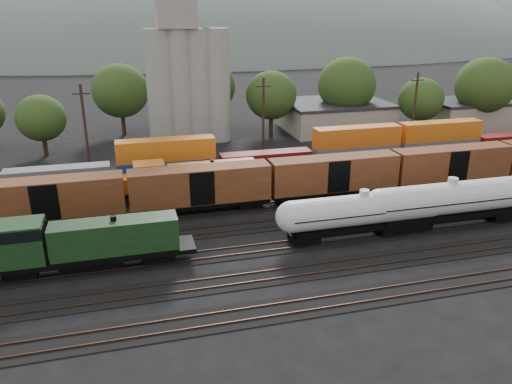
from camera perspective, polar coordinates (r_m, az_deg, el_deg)
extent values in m
plane|color=black|center=(50.22, -5.63, -4.56)|extent=(600.00, 600.00, 0.00)
cube|color=black|center=(37.33, -1.68, -13.96)|extent=(180.00, 3.20, 0.08)
cube|color=#382319|center=(36.71, -1.41, -14.47)|extent=(180.00, 0.08, 0.16)
cube|color=#382319|center=(37.87, -1.93, -13.27)|extent=(180.00, 0.08, 0.16)
cube|color=black|center=(41.46, -3.29, -10.17)|extent=(180.00, 3.20, 0.08)
cube|color=#382319|center=(40.82, -3.09, -10.57)|extent=(180.00, 0.08, 0.16)
cube|color=#382319|center=(42.03, -3.50, -9.60)|extent=(180.00, 0.08, 0.16)
cube|color=black|center=(45.77, -4.58, -7.08)|extent=(180.00, 3.20, 0.08)
cube|color=#382319|center=(45.10, -4.42, -7.39)|extent=(180.00, 0.08, 0.16)
cube|color=#382319|center=(46.36, -4.75, -6.59)|extent=(180.00, 0.08, 0.16)
cube|color=black|center=(50.20, -5.63, -4.52)|extent=(180.00, 3.20, 0.08)
cube|color=#382319|center=(49.52, -5.50, -4.77)|extent=(180.00, 0.08, 0.16)
cube|color=#382319|center=(50.81, -5.77, -4.10)|extent=(180.00, 0.08, 0.16)
cube|color=black|center=(54.73, -6.51, -2.37)|extent=(180.00, 3.20, 0.08)
cube|color=#382319|center=(54.04, -6.40, -2.58)|extent=(180.00, 0.08, 0.16)
cube|color=#382319|center=(55.35, -6.63, -2.02)|extent=(180.00, 0.08, 0.16)
cube|color=black|center=(59.33, -7.25, -0.56)|extent=(180.00, 3.20, 0.08)
cube|color=#382319|center=(58.64, -7.15, -0.73)|extent=(180.00, 0.08, 0.16)
cube|color=#382319|center=(59.97, -7.35, -0.25)|extent=(180.00, 0.08, 0.16)
cube|color=black|center=(64.00, -7.88, 0.99)|extent=(180.00, 3.20, 0.08)
cube|color=#382319|center=(63.30, -7.79, 0.85)|extent=(180.00, 0.08, 0.16)
cube|color=#382319|center=(64.65, -7.96, 1.26)|extent=(180.00, 0.08, 0.16)
cube|color=black|center=(44.82, -18.30, -6.90)|extent=(17.52, 2.99, 0.41)
cube|color=black|center=(45.03, -18.23, -7.43)|extent=(5.15, 2.27, 0.82)
cube|color=black|center=(44.01, -15.80, -4.82)|extent=(10.51, 2.47, 2.78)
cube|color=black|center=(44.77, -25.29, -5.21)|extent=(3.71, 2.99, 3.40)
cube|color=black|center=(44.35, -25.50, -3.95)|extent=(3.81, 3.09, 0.93)
cylinder|color=black|center=(43.39, -15.99, -2.97)|extent=(0.52, 0.52, 0.52)
cube|color=black|center=(45.93, -25.24, -8.15)|extent=(2.68, 2.06, 0.72)
cube|color=black|center=(44.99, -11.04, -7.03)|extent=(2.68, 2.06, 0.72)
cylinder|color=silver|center=(48.85, 12.14, -1.93)|extent=(14.49, 2.98, 2.98)
sphere|color=silver|center=(46.16, 4.07, -2.85)|extent=(2.98, 2.98, 2.98)
sphere|color=silver|center=(52.41, 19.25, -1.09)|extent=(2.98, 2.98, 2.98)
cylinder|color=silver|center=(48.24, 12.29, -0.06)|extent=(0.93, 0.93, 0.51)
cube|color=black|center=(48.85, 12.14, -1.93)|extent=(14.82, 3.13, 0.08)
cube|color=black|center=(49.49, 12.00, -3.69)|extent=(14.00, 2.26, 0.51)
cube|color=black|center=(47.50, 5.51, -5.19)|extent=(2.68, 2.06, 0.72)
cube|color=black|center=(52.55, 17.76, -3.53)|extent=(2.68, 2.06, 0.72)
cylinder|color=silver|center=(53.64, 21.34, -0.62)|extent=(15.63, 3.22, 3.22)
sphere|color=silver|center=(49.56, 13.98, -1.48)|extent=(3.22, 3.22, 3.22)
cylinder|color=silver|center=(53.05, 21.60, 1.23)|extent=(1.00, 1.00, 0.56)
cube|color=black|center=(53.64, 21.34, -0.62)|extent=(15.99, 3.38, 0.09)
cube|color=black|center=(54.26, 21.11, -2.37)|extent=(15.10, 2.44, 0.56)
cube|color=black|center=(51.16, 15.15, -3.86)|extent=(2.89, 2.22, 0.78)
cube|color=black|center=(58.37, 26.15, -2.26)|extent=(2.89, 2.22, 0.78)
cube|color=black|center=(58.96, -6.93, 0.58)|extent=(17.27, 2.78, 0.38)
cube|color=black|center=(59.11, -6.91, 0.18)|extent=(4.80, 2.11, 0.77)
cube|color=#BE5D10|center=(58.77, -4.99, 2.12)|extent=(10.36, 2.30, 2.59)
cube|color=#BE5D10|center=(57.97, -12.08, 1.77)|extent=(3.45, 2.78, 3.17)
cube|color=black|center=(57.66, -12.15, 2.72)|extent=(3.55, 2.88, 0.86)
cube|color=#BE5D10|center=(58.16, -14.40, 0.89)|extent=(1.54, 2.30, 1.73)
cylinder|color=black|center=(58.33, -5.04, 3.46)|extent=(0.48, 0.48, 0.48)
cube|color=black|center=(58.75, -12.24, -0.47)|extent=(2.49, 1.92, 0.67)
cube|color=black|center=(60.10, -1.69, 0.48)|extent=(2.49, 1.92, 0.67)
cube|color=black|center=(54.48, -22.52, -2.67)|extent=(15.00, 2.60, 0.40)
cube|color=#5E2E16|center=(53.75, -22.82, -0.61)|extent=(15.00, 2.90, 3.80)
cube|color=black|center=(54.32, -6.30, -1.22)|extent=(15.00, 2.60, 0.40)
cube|color=#5E2E16|center=(53.59, -6.39, 0.87)|extent=(15.00, 2.90, 3.80)
cube|color=black|center=(58.38, 8.79, 0.22)|extent=(15.00, 2.60, 0.40)
cube|color=#5E2E16|center=(57.69, 8.90, 2.18)|extent=(15.00, 2.90, 3.80)
cube|color=black|center=(65.87, 21.19, 1.40)|extent=(15.00, 2.60, 0.40)
cube|color=#5E2E16|center=(65.27, 21.42, 3.14)|extent=(15.00, 2.90, 3.80)
cube|color=black|center=(63.85, -7.90, 1.38)|extent=(160.00, 2.60, 0.60)
cube|color=slate|center=(63.52, -21.67, 1.51)|extent=(12.00, 2.40, 2.60)
cube|color=navy|center=(63.14, -10.12, 2.56)|extent=(12.00, 2.40, 2.60)
cube|color=#CE6715|center=(62.40, -10.26, 4.83)|extent=(12.00, 2.40, 2.60)
cube|color=maroon|center=(65.31, 1.14, 3.48)|extent=(12.00, 2.40, 2.60)
cube|color=#5B5E61|center=(69.80, 11.32, 4.20)|extent=(12.00, 2.40, 2.60)
cube|color=#CF5D15|center=(69.13, 11.47, 6.27)|extent=(12.00, 2.40, 2.60)
cube|color=#595C5E|center=(76.20, 20.05, 4.72)|extent=(12.00, 2.40, 2.60)
cube|color=#C86414|center=(75.59, 20.29, 6.61)|extent=(12.00, 2.40, 2.60)
cylinder|color=gray|center=(82.15, -10.84, 11.58)|extent=(4.40, 4.40, 18.00)
cylinder|color=gray|center=(82.42, -8.72, 11.74)|extent=(4.40, 4.40, 18.00)
cylinder|color=gray|center=(82.79, -6.61, 11.87)|extent=(4.40, 4.40, 18.00)
cylinder|color=gray|center=(83.28, -4.53, 11.99)|extent=(4.40, 4.40, 18.00)
cube|color=gray|center=(81.53, -9.23, 20.80)|extent=(6.00, 5.00, 8.00)
cube|color=#9E937F|center=(92.79, 8.97, 8.47)|extent=(18.00, 14.00, 4.60)
cube|color=#232326|center=(92.30, 9.06, 10.02)|extent=(18.36, 14.28, 0.50)
cube|color=#9E937F|center=(101.36, 23.34, 8.07)|extent=(16.00, 10.00, 4.60)
cube|color=#232326|center=(100.92, 23.54, 9.48)|extent=(16.32, 10.20, 0.50)
cylinder|color=black|center=(81.49, -22.93, 4.73)|extent=(0.70, 0.70, 2.65)
ellipsoid|color=#30491B|center=(80.53, -23.36, 7.77)|extent=(7.18, 7.18, 6.80)
cylinder|color=black|center=(90.77, -14.90, 7.42)|extent=(0.70, 0.70, 3.52)
ellipsoid|color=#30491B|center=(89.69, -15.24, 11.10)|extent=(9.56, 9.56, 9.06)
cylinder|color=black|center=(90.60, -5.56, 8.05)|extent=(0.70, 0.70, 3.72)
ellipsoid|color=#30491B|center=(89.48, -5.69, 11.95)|extent=(10.09, 10.09, 9.56)
cylinder|color=black|center=(87.64, 1.71, 7.54)|extent=(0.70, 0.70, 3.19)
ellipsoid|color=#30491B|center=(86.60, 1.75, 11.00)|extent=(8.66, 8.66, 8.21)
cylinder|color=black|center=(92.48, 10.09, 8.10)|extent=(0.70, 0.70, 3.75)
ellipsoid|color=#30491B|center=(91.38, 10.34, 11.95)|extent=(10.18, 10.18, 9.64)
cylinder|color=black|center=(92.53, 18.01, 7.13)|extent=(0.70, 0.70, 2.83)
ellipsoid|color=#30491B|center=(91.63, 18.34, 10.01)|extent=(7.68, 7.68, 7.28)
cylinder|color=black|center=(98.92, 24.17, 7.43)|extent=(0.70, 0.70, 3.76)
ellipsoid|color=#30491B|center=(97.89, 24.71, 11.01)|extent=(10.21, 10.21, 9.67)
cylinder|color=black|center=(114.14, 27.05, 8.24)|extent=(0.70, 0.70, 2.68)
cylinder|color=black|center=(68.91, -18.89, 6.65)|extent=(0.36, 0.36, 12.00)
cube|color=black|center=(68.02, -19.36, 10.57)|extent=(2.20, 0.18, 0.18)
cylinder|color=black|center=(71.27, 0.84, 8.17)|extent=(0.36, 0.36, 12.00)
cube|color=black|center=(70.41, 0.86, 11.99)|extent=(2.20, 0.18, 0.18)
cylinder|color=black|center=(81.00, 17.61, 8.72)|extent=(0.36, 0.36, 12.00)
cube|color=black|center=(80.25, 17.98, 12.07)|extent=(2.20, 0.18, 0.18)
ellipsoid|color=#59665B|center=(311.72, -6.23, 12.21)|extent=(520.00, 286.00, 130.00)
ellipsoid|color=#59665B|center=(407.15, 26.89, 12.86)|extent=(400.00, 220.00, 100.00)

